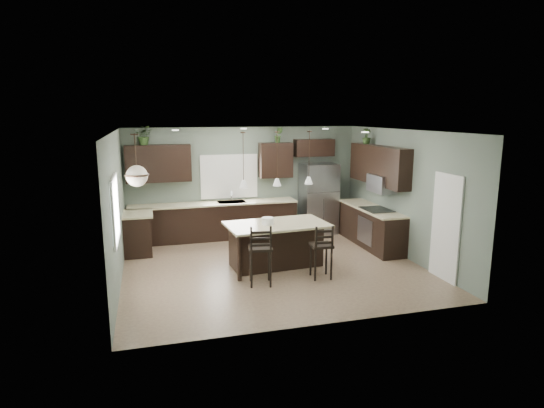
{
  "coord_description": "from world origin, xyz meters",
  "views": [
    {
      "loc": [
        -2.41,
        -8.7,
        3.14
      ],
      "look_at": [
        0.1,
        0.4,
        1.25
      ],
      "focal_mm": 30.0,
      "sensor_mm": 36.0,
      "label": 1
    }
  ],
  "objects_px": {
    "bar_stool_left": "(260,255)",
    "bar_stool_right": "(321,251)",
    "serving_dish": "(268,221)",
    "refrigerator": "(318,198)",
    "plant_back_left": "(144,135)",
    "kitchen_island": "(277,245)"
  },
  "relations": [
    {
      "from": "kitchen_island",
      "to": "bar_stool_left",
      "type": "height_order",
      "value": "bar_stool_left"
    },
    {
      "from": "bar_stool_right",
      "to": "plant_back_left",
      "type": "height_order",
      "value": "plant_back_left"
    },
    {
      "from": "serving_dish",
      "to": "bar_stool_right",
      "type": "distance_m",
      "value": 1.27
    },
    {
      "from": "bar_stool_left",
      "to": "serving_dish",
      "type": "bearing_deg",
      "value": 76.48
    },
    {
      "from": "serving_dish",
      "to": "bar_stool_right",
      "type": "relative_size",
      "value": 0.22
    },
    {
      "from": "bar_stool_right",
      "to": "bar_stool_left",
      "type": "bearing_deg",
      "value": -174.5
    },
    {
      "from": "kitchen_island",
      "to": "serving_dish",
      "type": "bearing_deg",
      "value": -180.0
    },
    {
      "from": "bar_stool_right",
      "to": "plant_back_left",
      "type": "bearing_deg",
      "value": 137.11
    },
    {
      "from": "refrigerator",
      "to": "bar_stool_left",
      "type": "relative_size",
      "value": 1.59
    },
    {
      "from": "kitchen_island",
      "to": "bar_stool_left",
      "type": "bearing_deg",
      "value": -127.68
    },
    {
      "from": "plant_back_left",
      "to": "kitchen_island",
      "type": "bearing_deg",
      "value": -45.43
    },
    {
      "from": "refrigerator",
      "to": "serving_dish",
      "type": "bearing_deg",
      "value": -130.16
    },
    {
      "from": "refrigerator",
      "to": "plant_back_left",
      "type": "relative_size",
      "value": 4.04
    },
    {
      "from": "refrigerator",
      "to": "plant_back_left",
      "type": "bearing_deg",
      "value": 177.59
    },
    {
      "from": "kitchen_island",
      "to": "refrigerator",
      "type": "bearing_deg",
      "value": 47.83
    },
    {
      "from": "serving_dish",
      "to": "bar_stool_left",
      "type": "distance_m",
      "value": 1.03
    },
    {
      "from": "refrigerator",
      "to": "bar_stool_right",
      "type": "bearing_deg",
      "value": -110.14
    },
    {
      "from": "refrigerator",
      "to": "bar_stool_left",
      "type": "bearing_deg",
      "value": -126.29
    },
    {
      "from": "kitchen_island",
      "to": "plant_back_left",
      "type": "height_order",
      "value": "plant_back_left"
    },
    {
      "from": "bar_stool_left",
      "to": "bar_stool_right",
      "type": "height_order",
      "value": "bar_stool_left"
    },
    {
      "from": "serving_dish",
      "to": "plant_back_left",
      "type": "distance_m",
      "value": 3.85
    },
    {
      "from": "kitchen_island",
      "to": "bar_stool_right",
      "type": "bearing_deg",
      "value": -58.04
    }
  ]
}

